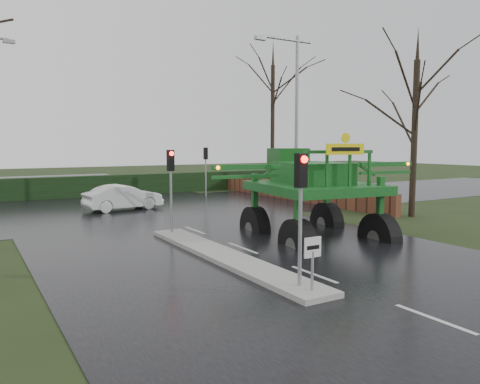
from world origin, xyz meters
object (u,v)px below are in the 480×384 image
traffic_signal_near (301,191)px  traffic_signal_far (206,161)px  street_light_right (292,106)px  white_sedan (124,210)px  keep_left_sign (313,255)px  crop_sprayer (295,180)px  traffic_signal_mid (171,173)px

traffic_signal_near → traffic_signal_far: 22.42m
traffic_signal_near → traffic_signal_far: bearing=69.6°
street_light_right → white_sedan: size_ratio=2.28×
keep_left_sign → crop_sprayer: crop_sprayer is taller
crop_sprayer → white_sedan: crop_sprayer is taller
street_light_right → white_sedan: (-8.96, 3.98, -5.99)m
traffic_signal_mid → crop_sprayer: crop_sprayer is taller
traffic_signal_mid → traffic_signal_far: same height
traffic_signal_near → traffic_signal_far: size_ratio=1.00×
traffic_signal_near → white_sedan: size_ratio=0.80×
white_sedan → crop_sprayer: bearing=-175.1°
traffic_signal_mid → street_light_right: (9.49, 4.51, 3.40)m
traffic_signal_mid → keep_left_sign: bearing=-90.0°
crop_sprayer → street_light_right: bearing=61.2°
traffic_signal_near → traffic_signal_mid: same height
traffic_signal_near → white_sedan: (0.54, 16.99, -2.59)m
traffic_signal_near → keep_left_sign: bearing=-90.0°
keep_left_sign → street_light_right: (9.49, 13.50, 4.93)m
crop_sprayer → traffic_signal_near: bearing=-118.3°
keep_left_sign → traffic_signal_mid: size_ratio=0.38×
keep_left_sign → crop_sprayer: (3.20, 4.93, 1.40)m
crop_sprayer → traffic_signal_far: bearing=82.0°
traffic_signal_mid → white_sedan: (0.54, 8.49, -2.59)m
keep_left_sign → crop_sprayer: bearing=57.0°
traffic_signal_far → crop_sprayer: 17.21m
street_light_right → keep_left_sign: bearing=-125.1°
traffic_signal_far → street_light_right: street_light_right is taller
traffic_signal_far → street_light_right: size_ratio=0.35×
keep_left_sign → traffic_signal_far: bearing=70.1°
traffic_signal_mid → white_sedan: 8.89m
street_light_right → crop_sprayer: size_ratio=1.08×
traffic_signal_mid → white_sedan: size_ratio=0.80×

